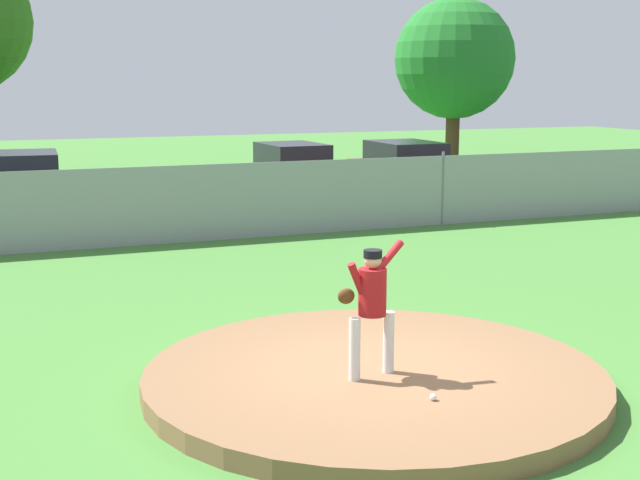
{
  "coord_description": "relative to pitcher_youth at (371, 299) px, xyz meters",
  "views": [
    {
      "loc": [
        -4.24,
        -8.9,
        3.58
      ],
      "look_at": [
        0.58,
        3.17,
        1.18
      ],
      "focal_mm": 49.23,
      "sensor_mm": 36.0,
      "label": 1
    }
  ],
  "objects": [
    {
      "name": "parked_car_red",
      "position": [
        4.52,
        15.04,
        -0.31
      ],
      "size": [
        1.91,
        4.09,
        1.75
      ],
      "color": "#A81919",
      "rests_on": "ground_plane"
    },
    {
      "name": "chainlink_fence",
      "position": [
        0.15,
        10.21,
        -0.27
      ],
      "size": [
        32.95,
        0.07,
        1.82
      ],
      "color": "gray",
      "rests_on": "ground_plane"
    },
    {
      "name": "pitcher_youth",
      "position": [
        0.0,
        0.0,
        0.0
      ],
      "size": [
        0.81,
        0.32,
        1.56
      ],
      "color": "silver",
      "rests_on": "pitchers_mound"
    },
    {
      "name": "pitchers_mound",
      "position": [
        0.15,
        0.21,
        -1.02
      ],
      "size": [
        5.42,
        5.42,
        0.23
      ],
      "primitive_type": "cylinder",
      "color": "brown",
      "rests_on": "ground_plane"
    },
    {
      "name": "asphalt_strip",
      "position": [
        0.15,
        14.71,
        -1.13
      ],
      "size": [
        44.0,
        7.0,
        0.01
      ],
      "primitive_type": "cube",
      "color": "#2B2B2D",
      "rests_on": "ground_plane"
    },
    {
      "name": "parked_car_burgundy",
      "position": [
        7.87,
        14.45,
        -0.3
      ],
      "size": [
        1.94,
        4.23,
        1.76
      ],
      "color": "maroon",
      "rests_on": "ground_plane"
    },
    {
      "name": "ground_plane",
      "position": [
        0.15,
        6.21,
        -1.13
      ],
      "size": [
        80.0,
        80.0,
        0.0
      ],
      "primitive_type": "plane",
      "color": "#427A33"
    },
    {
      "name": "traffic_cone_orange",
      "position": [
        2.12,
        14.31,
        -0.87
      ],
      "size": [
        0.4,
        0.4,
        0.55
      ],
      "color": "orange",
      "rests_on": "asphalt_strip"
    },
    {
      "name": "parked_car_navy",
      "position": [
        -2.88,
        14.53,
        -0.31
      ],
      "size": [
        2.08,
        4.13,
        1.77
      ],
      "color": "#161E4C",
      "rests_on": "ground_plane"
    },
    {
      "name": "baseball",
      "position": [
        0.29,
        -0.95,
        -0.87
      ],
      "size": [
        0.07,
        0.07,
        0.07
      ],
      "primitive_type": "sphere",
      "color": "white",
      "rests_on": "pitchers_mound"
    },
    {
      "name": "tree_bushy_near",
      "position": [
        15.02,
        23.98,
        3.26
      ],
      "size": [
        5.03,
        5.03,
        6.93
      ],
      "color": "#4C331E",
      "rests_on": "ground_plane"
    }
  ]
}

